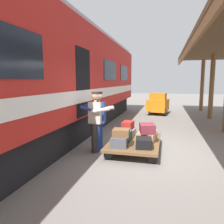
% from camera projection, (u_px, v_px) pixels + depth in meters
% --- Properties ---
extents(ground_plane, '(60.00, 60.00, 0.00)m').
position_uv_depth(ground_plane, '(155.00, 151.00, 6.19)').
color(ground_plane, slate).
extents(train_car, '(3.02, 18.21, 4.00)m').
position_uv_depth(train_car, '(39.00, 79.00, 6.76)').
color(train_car, '#B21E19').
rests_on(train_car, ground_plane).
extents(luggage_cart, '(1.40, 2.20, 0.30)m').
position_uv_depth(luggage_cart, '(135.00, 142.00, 6.23)').
color(luggage_cart, brown).
rests_on(luggage_cart, ground_plane).
extents(suitcase_black_hardshell, '(0.46, 0.52, 0.25)m').
position_uv_depth(suitcase_black_hardshell, '(144.00, 143.00, 5.55)').
color(suitcase_black_hardshell, black).
rests_on(suitcase_black_hardshell, luggage_cart).
extents(suitcase_cream_canvas, '(0.56, 0.52, 0.17)m').
position_uv_depth(suitcase_cream_canvas, '(148.00, 133.00, 6.72)').
color(suitcase_cream_canvas, beige).
rests_on(suitcase_cream_canvas, luggage_cart).
extents(suitcase_tan_vintage, '(0.54, 0.50, 0.24)m').
position_uv_depth(suitcase_tan_vintage, '(146.00, 137.00, 6.13)').
color(suitcase_tan_vintage, tan).
rests_on(suitcase_tan_vintage, luggage_cart).
extents(suitcase_gray_aluminum, '(0.49, 0.60, 0.20)m').
position_uv_depth(suitcase_gray_aluminum, '(128.00, 132.00, 6.87)').
color(suitcase_gray_aluminum, '#9EA0A5').
rests_on(suitcase_gray_aluminum, luggage_cart).
extents(suitcase_teal_softside, '(0.42, 0.60, 0.26)m').
position_uv_depth(suitcase_teal_softside, '(124.00, 135.00, 6.28)').
color(suitcase_teal_softside, '#1E666B').
rests_on(suitcase_teal_softside, luggage_cart).
extents(suitcase_slate_roller, '(0.45, 0.63, 0.26)m').
position_uv_depth(suitcase_slate_roller, '(120.00, 141.00, 5.70)').
color(suitcase_slate_roller, '#4C515B').
rests_on(suitcase_slate_roller, luggage_cart).
extents(suitcase_red_plastic, '(0.35, 0.50, 0.24)m').
position_uv_depth(suitcase_red_plastic, '(128.00, 125.00, 6.81)').
color(suitcase_red_plastic, '#AD231E').
rests_on(suitcase_red_plastic, suitcase_gray_aluminum).
extents(suitcase_orange_carryall, '(0.33, 0.41, 0.21)m').
position_uv_depth(suitcase_orange_carryall, '(148.00, 128.00, 6.66)').
color(suitcase_orange_carryall, '#CC6B23').
rests_on(suitcase_orange_carryall, suitcase_cream_canvas).
extents(suitcase_burgundy_valise, '(0.51, 0.60, 0.26)m').
position_uv_depth(suitcase_burgundy_valise, '(147.00, 128.00, 6.10)').
color(suitcase_burgundy_valise, maroon).
rests_on(suitcase_burgundy_valise, suitcase_tan_vintage).
extents(suitcase_brown_leather, '(0.45, 0.43, 0.19)m').
position_uv_depth(suitcase_brown_leather, '(121.00, 133.00, 5.66)').
color(suitcase_brown_leather, brown).
rests_on(suitcase_brown_leather, suitcase_slate_roller).
extents(porter_in_overalls, '(0.67, 0.43, 1.70)m').
position_uv_depth(porter_in_overalls, '(98.00, 119.00, 6.13)').
color(porter_in_overalls, navy).
rests_on(porter_in_overalls, ground_plane).
extents(porter_by_door, '(0.70, 0.48, 1.70)m').
position_uv_depth(porter_by_door, '(96.00, 120.00, 6.04)').
color(porter_by_door, '#332D28').
rests_on(porter_by_door, ground_plane).
extents(baggage_tug, '(1.34, 1.85, 1.30)m').
position_uv_depth(baggage_tug, '(158.00, 104.00, 13.06)').
color(baggage_tug, orange).
rests_on(baggage_tug, ground_plane).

